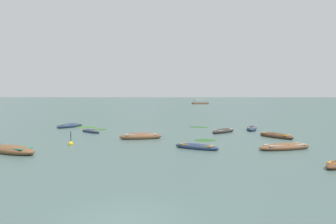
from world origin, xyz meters
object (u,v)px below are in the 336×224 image
(rowboat_6, at_px, (70,126))
(mooring_buoy, at_px, (71,143))
(rowboat_2, at_px, (91,131))
(rowboat_3, at_px, (285,147))
(ferry_0, at_px, (200,103))
(rowboat_7, at_px, (197,147))
(rowboat_8, at_px, (276,136))
(rowboat_11, at_px, (11,150))
(rowboat_1, at_px, (141,136))
(rowboat_0, at_px, (223,131))
(rowboat_9, at_px, (252,128))

(rowboat_6, bearing_deg, mooring_buoy, -67.15)
(rowboat_2, distance_m, mooring_buoy, 8.69)
(rowboat_3, bearing_deg, ferry_0, 92.42)
(ferry_0, bearing_deg, rowboat_7, -90.35)
(rowboat_2, height_order, ferry_0, ferry_0)
(rowboat_3, relative_size, rowboat_6, 1.14)
(rowboat_6, xyz_separation_m, mooring_buoy, (5.81, -13.80, -0.09))
(rowboat_6, relative_size, rowboat_8, 1.00)
(rowboat_7, distance_m, rowboat_11, 12.85)
(rowboat_3, xyz_separation_m, mooring_buoy, (-16.35, 0.64, -0.08))
(rowboat_11, bearing_deg, rowboat_8, 27.22)
(rowboat_7, distance_m, ferry_0, 132.30)
(ferry_0, height_order, mooring_buoy, ferry_0)
(rowboat_1, relative_size, ferry_0, 0.50)
(rowboat_11, bearing_deg, rowboat_7, 13.66)
(ferry_0, bearing_deg, rowboat_8, -87.00)
(rowboat_3, relative_size, rowboat_7, 1.23)
(rowboat_0, height_order, rowboat_11, rowboat_11)
(rowboat_6, xyz_separation_m, rowboat_11, (3.30, -17.84, 0.02))
(mooring_buoy, bearing_deg, rowboat_0, 37.54)
(mooring_buoy, bearing_deg, rowboat_1, 39.96)
(rowboat_2, bearing_deg, rowboat_8, -7.40)
(rowboat_6, distance_m, mooring_buoy, 14.97)
(rowboat_6, bearing_deg, rowboat_3, -33.08)
(rowboat_1, bearing_deg, rowboat_0, 35.94)
(rowboat_1, height_order, rowboat_6, rowboat_1)
(rowboat_0, height_order, ferry_0, ferry_0)
(rowboat_11, distance_m, mooring_buoy, 4.76)
(rowboat_11, relative_size, mooring_buoy, 3.75)
(rowboat_11, bearing_deg, mooring_buoy, 58.19)
(rowboat_3, height_order, rowboat_9, rowboat_3)
(rowboat_8, relative_size, rowboat_11, 0.86)
(rowboat_2, height_order, rowboat_11, rowboat_11)
(rowboat_9, bearing_deg, rowboat_7, -114.07)
(rowboat_1, xyz_separation_m, rowboat_8, (12.44, 2.06, -0.04))
(rowboat_0, relative_size, rowboat_6, 0.92)
(rowboat_0, height_order, rowboat_9, rowboat_9)
(rowboat_1, height_order, rowboat_2, rowboat_1)
(rowboat_8, distance_m, ferry_0, 125.30)
(rowboat_11, bearing_deg, rowboat_0, 42.22)
(rowboat_3, bearing_deg, rowboat_9, 90.70)
(rowboat_9, relative_size, ferry_0, 0.51)
(rowboat_8, height_order, ferry_0, ferry_0)
(rowboat_0, distance_m, rowboat_9, 4.66)
(rowboat_0, distance_m, rowboat_1, 9.67)
(rowboat_6, distance_m, ferry_0, 118.66)
(rowboat_7, height_order, mooring_buoy, mooring_buoy)
(rowboat_2, bearing_deg, ferry_0, 84.36)
(rowboat_1, bearing_deg, rowboat_9, 37.89)
(rowboat_3, bearing_deg, rowboat_2, 152.46)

